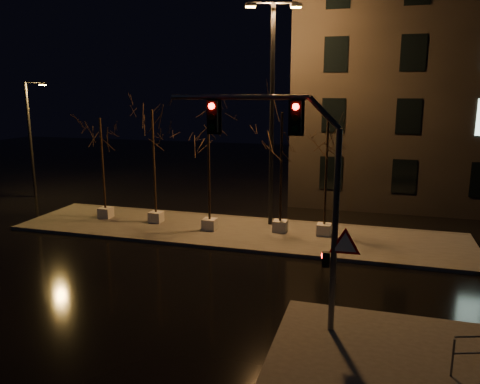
% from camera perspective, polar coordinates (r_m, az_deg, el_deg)
% --- Properties ---
extents(ground, '(90.00, 90.00, 0.00)m').
position_cam_1_polar(ground, '(17.73, -6.31, -10.55)').
color(ground, black).
rests_on(ground, ground).
extents(median, '(22.00, 5.00, 0.15)m').
position_cam_1_polar(median, '(23.03, -0.60, -4.86)').
color(median, '#43413C').
rests_on(median, ground).
extents(sidewalk_corner, '(7.00, 5.00, 0.15)m').
position_cam_1_polar(sidewalk_corner, '(13.45, 19.78, -18.77)').
color(sidewalk_corner, '#43413C').
rests_on(sidewalk_corner, ground).
extents(tree_0, '(1.80, 1.80, 5.48)m').
position_cam_1_polar(tree_0, '(25.56, -16.57, 6.03)').
color(tree_0, '#BCB8AF').
rests_on(tree_0, median).
extents(tree_1, '(1.80, 1.80, 5.94)m').
position_cam_1_polar(tree_1, '(23.98, -10.57, 6.79)').
color(tree_1, '#BCB8AF').
rests_on(tree_1, median).
extents(tree_2, '(1.80, 1.80, 5.93)m').
position_cam_1_polar(tree_2, '(22.28, -3.87, 6.55)').
color(tree_2, '#BCB8AF').
rests_on(tree_2, median).
extents(tree_3, '(1.80, 1.80, 5.90)m').
position_cam_1_polar(tree_3, '(22.02, 5.10, 6.40)').
color(tree_3, '#BCB8AF').
rests_on(tree_3, median).
extents(tree_4, '(1.80, 1.80, 5.55)m').
position_cam_1_polar(tree_4, '(21.74, 10.59, 5.46)').
color(tree_4, '#BCB8AF').
rests_on(tree_4, median).
extents(traffic_signal_mast, '(5.40, 0.43, 6.59)m').
position_cam_1_polar(traffic_signal_mast, '(12.82, 6.98, 1.52)').
color(traffic_signal_mast, '#525459').
rests_on(traffic_signal_mast, sidewalk_corner).
extents(streetlight_main, '(2.63, 1.18, 10.77)m').
position_cam_1_polar(streetlight_main, '(23.17, 3.93, 11.02)').
color(streetlight_main, black).
rests_on(streetlight_main, median).
extents(streetlight_far, '(1.45, 0.48, 7.42)m').
position_cam_1_polar(streetlight_far, '(33.07, -24.07, 6.38)').
color(streetlight_far, black).
rests_on(streetlight_far, ground).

